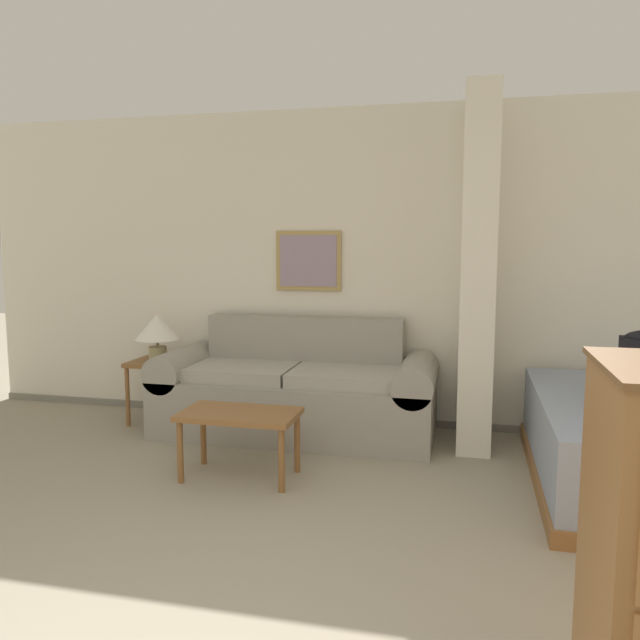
{
  "coord_description": "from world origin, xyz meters",
  "views": [
    {
      "loc": [
        0.74,
        -1.41,
        1.51
      ],
      "look_at": [
        -0.13,
        2.2,
        1.05
      ],
      "focal_mm": 35.0,
      "sensor_mm": 36.0,
      "label": 1
    }
  ],
  "objects": [
    {
      "name": "side_table",
      "position": [
        -1.79,
        3.29,
        0.44
      ],
      "size": [
        0.43,
        0.43,
        0.53
      ],
      "color": "brown",
      "rests_on": "ground_plane"
    },
    {
      "name": "table_lamp",
      "position": [
        -1.79,
        3.29,
        0.79
      ],
      "size": [
        0.37,
        0.37,
        0.38
      ],
      "color": "tan",
      "rests_on": "side_table"
    },
    {
      "name": "couch",
      "position": [
        -0.57,
        3.24,
        0.34
      ],
      "size": [
        2.2,
        0.84,
        0.9
      ],
      "color": "gray",
      "rests_on": "ground_plane"
    },
    {
      "name": "wall_partition_pillar",
      "position": [
        0.8,
        3.32,
        1.3
      ],
      "size": [
        0.24,
        0.69,
        2.6
      ],
      "color": "silver",
      "rests_on": "ground_plane"
    },
    {
      "name": "coffee_table",
      "position": [
        -0.67,
        2.25,
        0.38
      ],
      "size": [
        0.75,
        0.43,
        0.44
      ],
      "color": "brown",
      "rests_on": "ground_plane"
    },
    {
      "name": "wall_back",
      "position": [
        -0.0,
        3.73,
        1.29
      ],
      "size": [
        7.19,
        0.16,
        2.6
      ],
      "color": "silver",
      "rests_on": "ground_plane"
    }
  ]
}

